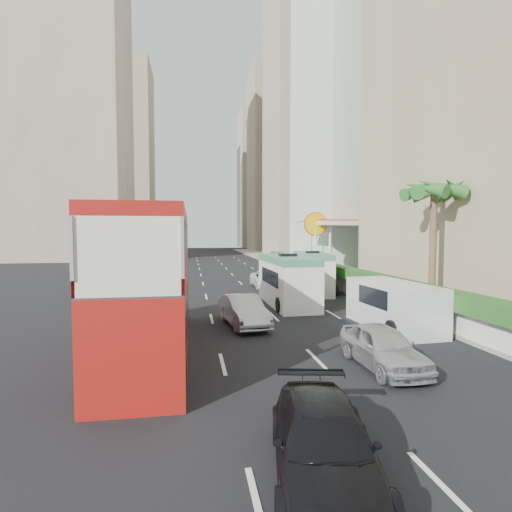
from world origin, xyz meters
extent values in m
plane|color=black|center=(0.00, 0.00, 0.00)|extent=(200.00, 200.00, 0.00)
cube|color=#A41812|center=(-6.00, 0.00, 2.53)|extent=(2.50, 11.00, 5.06)
imported|color=#B7B9BE|center=(-2.21, 3.29, 0.00)|extent=(2.10, 4.45, 1.41)
imported|color=#B7B9BE|center=(1.43, -3.18, 0.00)|extent=(1.68, 4.02, 1.36)
imported|color=black|center=(-2.34, -8.41, 0.00)|extent=(2.58, 4.63, 1.27)
imported|color=silver|center=(1.33, 15.93, 0.00)|extent=(2.15, 4.65, 1.29)
cube|color=silver|center=(1.10, 8.20, 1.46)|extent=(2.35, 6.64, 2.92)
cube|color=silver|center=(4.11, 12.96, 1.42)|extent=(3.11, 6.67, 2.84)
cube|color=silver|center=(4.43, 1.76, 1.04)|extent=(2.41, 5.32, 2.08)
cube|color=silver|center=(4.23, 21.13, 0.89)|extent=(2.20, 4.61, 1.79)
cube|color=#99968C|center=(9.00, 25.00, 0.09)|extent=(6.00, 120.00, 0.18)
cube|color=silver|center=(6.20, 14.00, 0.68)|extent=(0.30, 44.00, 1.00)
cube|color=#2D6626|center=(6.20, 14.00, 1.53)|extent=(1.10, 44.00, 0.70)
cylinder|color=brown|center=(7.80, 4.00, 3.38)|extent=(0.36, 0.36, 6.40)
cube|color=silver|center=(10.00, 23.00, 2.75)|extent=(6.50, 8.00, 5.50)
cube|color=white|center=(18.00, 34.00, 29.00)|extent=(16.00, 18.00, 58.00)
cube|color=#B5A18E|center=(18.00, 58.00, 25.00)|extent=(16.00, 16.00, 50.00)
cube|color=tan|center=(17.00, 82.00, 22.00)|extent=(14.00, 14.00, 44.00)
cube|color=#B5A18E|center=(17.00, 104.00, 20.00)|extent=(14.00, 14.00, 40.00)
cube|color=#B5A18E|center=(-24.00, 55.00, 26.00)|extent=(18.00, 18.00, 52.00)
cube|color=tan|center=(-22.00, 90.00, 23.00)|extent=(16.00, 16.00, 46.00)
camera|label=1|loc=(-4.60, -14.90, 4.32)|focal=28.00mm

